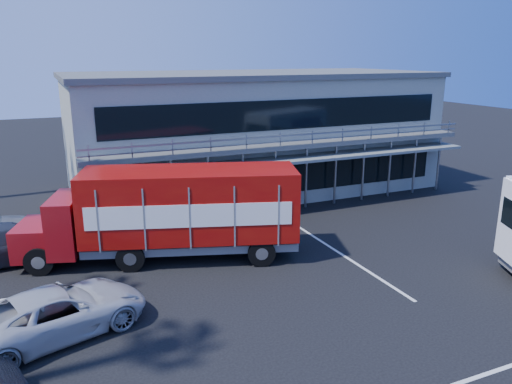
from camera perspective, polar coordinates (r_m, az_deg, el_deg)
name	(u,v)px	position (r m, az deg, el deg)	size (l,w,h in m)	color
ground	(336,289)	(18.99, 9.13, -10.85)	(120.00, 120.00, 0.00)	black
building	(251,131)	(32.02, -0.55, 7.02)	(22.40, 12.00, 7.30)	gray
red_truck	(172,211)	(20.94, -9.61, -2.13)	(11.59, 5.96, 3.82)	maroon
parked_car_c	(58,312)	(16.80, -21.70, -12.63)	(2.49, 5.40, 1.50)	#B8B8BA
parked_car_d	(9,243)	(23.11, -26.37, -5.28)	(2.26, 5.56, 1.61)	#272B34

